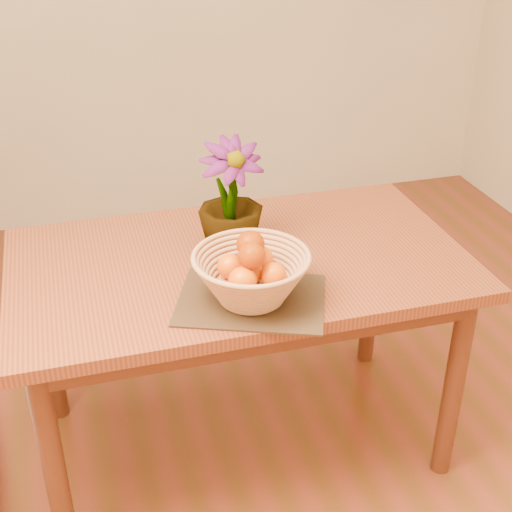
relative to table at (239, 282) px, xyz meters
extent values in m
plane|color=maroon|center=(0.00, -0.30, -0.66)|extent=(4.50, 4.50, 0.00)
cube|color=brown|center=(0.00, 0.00, 0.07)|extent=(1.40, 0.80, 0.04)
cube|color=#492111|center=(0.00, 0.00, 0.01)|extent=(1.28, 0.68, 0.08)
cylinder|color=#492111|center=(-0.62, -0.32, -0.31)|extent=(0.06, 0.06, 0.71)
cylinder|color=#492111|center=(0.62, -0.32, -0.31)|extent=(0.06, 0.06, 0.71)
cylinder|color=#492111|center=(-0.62, 0.32, -0.31)|extent=(0.06, 0.06, 0.71)
cylinder|color=#492111|center=(0.62, 0.32, -0.31)|extent=(0.06, 0.06, 0.71)
cube|color=#392514|center=(-0.03, -0.24, 0.09)|extent=(0.49, 0.43, 0.01)
cylinder|color=tan|center=(-0.03, -0.24, 0.10)|extent=(0.17, 0.17, 0.01)
sphere|color=#E35F03|center=(-0.03, -0.24, 0.18)|extent=(0.06, 0.06, 0.06)
sphere|color=#E35F03|center=(0.01, -0.19, 0.19)|extent=(0.08, 0.08, 0.08)
sphere|color=#E35F03|center=(-0.08, -0.20, 0.18)|extent=(0.07, 0.07, 0.07)
sphere|color=#E35F03|center=(-0.07, -0.29, 0.19)|extent=(0.08, 0.08, 0.08)
sphere|color=#E35F03|center=(0.02, -0.28, 0.18)|extent=(0.07, 0.07, 0.07)
sphere|color=#E35F03|center=(-0.02, -0.21, 0.25)|extent=(0.08, 0.08, 0.08)
sphere|color=#E35F03|center=(-0.03, -0.27, 0.25)|extent=(0.07, 0.07, 0.07)
sphere|color=#E35F03|center=(-0.02, -0.21, 0.25)|extent=(0.08, 0.08, 0.08)
sphere|color=#E35F03|center=(-0.03, -0.27, 0.25)|extent=(0.07, 0.07, 0.07)
imported|color=#144614|center=(-0.01, 0.06, 0.27)|extent=(0.21, 0.21, 0.36)
camera|label=1|loc=(-0.47, -1.85, 1.17)|focal=50.00mm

